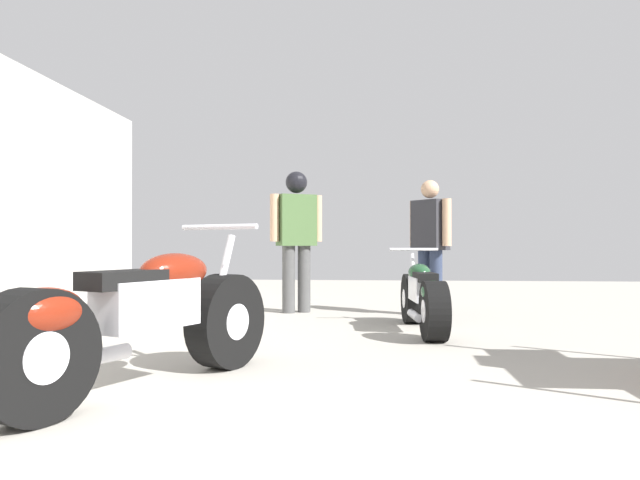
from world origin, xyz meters
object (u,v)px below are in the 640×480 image
Objects in this scene: motorcycle_maroon_cruiser at (141,320)px; mechanic_with_helmet at (296,228)px; mechanic_in_blue at (430,239)px; motorcycle_black_naked at (423,297)px.

motorcycle_maroon_cruiser is 1.14× the size of mechanic_with_helmet.
mechanic_in_blue is at bearing -6.39° from mechanic_with_helmet.
mechanic_with_helmet is (-1.64, 0.18, 0.14)m from mechanic_in_blue.
mechanic_in_blue is 1.65m from mechanic_with_helmet.
motorcycle_maroon_cruiser is 4.40m from mechanic_in_blue.
motorcycle_maroon_cruiser is 1.15× the size of motorcycle_black_naked.
motorcycle_black_naked is 1.08× the size of mechanic_in_blue.
mechanic_with_helmet is at bearing 133.04° from motorcycle_black_naked.
mechanic_with_helmet is (0.41, 4.05, 0.64)m from motorcycle_maroon_cruiser.
mechanic_with_helmet is at bearing 173.61° from mechanic_in_blue.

